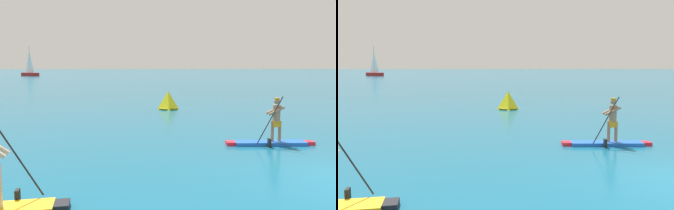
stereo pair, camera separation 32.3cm
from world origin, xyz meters
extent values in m
cube|color=black|center=(-6.77, -1.44, 0.07)|extent=(0.37, 0.47, 0.13)
cylinder|color=black|center=(-7.74, -1.19, 1.06)|extent=(1.02, 0.21, 1.81)
cube|color=black|center=(-7.74, -1.19, 0.15)|extent=(0.11, 0.21, 0.32)
cube|color=blue|center=(-0.85, 4.09, 0.06)|extent=(2.53, 0.61, 0.12)
cube|color=red|center=(-2.27, 4.10, 0.06)|extent=(0.32, 0.41, 0.12)
cube|color=red|center=(0.57, 4.08, 0.06)|extent=(0.32, 0.36, 0.12)
cylinder|color=#997051|center=(-0.78, 4.09, 0.49)|extent=(0.11, 0.11, 0.73)
cylinder|color=#997051|center=(-0.51, 4.09, 0.49)|extent=(0.11, 0.11, 0.73)
cube|color=orange|center=(-0.65, 4.09, 0.76)|extent=(0.26, 0.22, 0.22)
cylinder|color=#997051|center=(-0.65, 4.09, 1.14)|extent=(0.26, 0.26, 0.58)
sphere|color=#997051|center=(-0.65, 4.09, 1.56)|extent=(0.21, 0.21, 0.21)
cylinder|color=orange|center=(-0.65, 4.09, 1.66)|extent=(0.18, 0.18, 0.06)
cylinder|color=#997051|center=(-0.70, 3.94, 1.24)|extent=(0.56, 0.09, 0.34)
cylinder|color=#997051|center=(-0.69, 4.24, 1.24)|extent=(0.56, 0.09, 0.34)
cylinder|color=black|center=(-1.00, 3.70, 0.95)|extent=(0.88, 0.04, 1.65)
cube|color=black|center=(-1.00, 3.70, 0.14)|extent=(0.08, 0.20, 0.32)
pyramid|color=yellow|center=(-4.21, 14.30, 0.59)|extent=(1.04, 1.04, 1.18)
torus|color=olive|center=(-4.21, 14.30, 0.06)|extent=(1.22, 1.22, 0.12)
cube|color=#A51E1E|center=(-36.70, 81.12, 0.42)|extent=(5.21, 4.03, 0.85)
cylinder|color=#B2B2B7|center=(-36.70, 81.12, 4.10)|extent=(0.12, 0.12, 6.50)
pyramid|color=white|center=(-36.70, 81.12, 3.62)|extent=(2.02, 1.50, 5.35)
camera|label=1|loc=(-4.85, -8.28, 2.86)|focal=37.99mm
camera|label=2|loc=(-4.52, -8.29, 2.86)|focal=37.99mm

